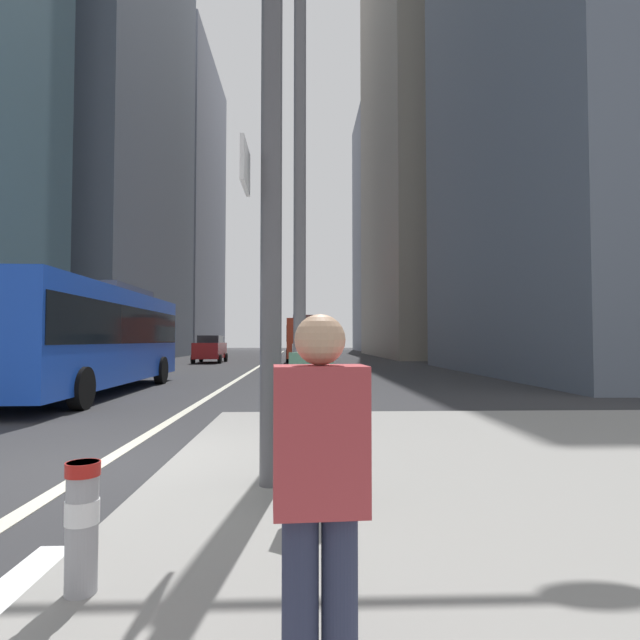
% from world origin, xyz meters
% --- Properties ---
extents(ground_plane, '(160.00, 160.00, 0.00)m').
position_xyz_m(ground_plane, '(0.00, 20.00, 0.00)').
color(ground_plane, '#303033').
extents(median_island, '(9.00, 10.00, 0.15)m').
position_xyz_m(median_island, '(5.50, -1.00, 0.07)').
color(median_island, gray).
rests_on(median_island, ground).
extents(lane_centre_line, '(0.20, 80.00, 0.01)m').
position_xyz_m(lane_centre_line, '(0.00, 30.00, 0.01)').
color(lane_centre_line, beige).
rests_on(lane_centre_line, ground).
extents(office_tower_left_mid, '(13.89, 23.48, 42.23)m').
position_xyz_m(office_tower_left_mid, '(-16.00, 36.97, 21.12)').
color(office_tower_left_mid, slate).
rests_on(office_tower_left_mid, ground).
extents(office_tower_left_far, '(12.25, 23.53, 41.34)m').
position_xyz_m(office_tower_left_far, '(-16.00, 65.39, 20.67)').
color(office_tower_left_far, slate).
rests_on(office_tower_left_far, ground).
extents(office_tower_right_mid, '(13.91, 24.67, 46.57)m').
position_xyz_m(office_tower_right_mid, '(17.00, 44.37, 23.28)').
color(office_tower_right_mid, gray).
rests_on(office_tower_right_mid, ground).
extents(office_tower_right_far, '(11.80, 16.98, 36.26)m').
position_xyz_m(office_tower_right_far, '(17.00, 69.59, 18.13)').
color(office_tower_right_far, slate).
rests_on(office_tower_right_far, ground).
extents(city_bus_blue_oncoming, '(2.81, 11.09, 3.40)m').
position_xyz_m(city_bus_blue_oncoming, '(-3.74, 9.09, 1.84)').
color(city_bus_blue_oncoming, blue).
rests_on(city_bus_blue_oncoming, ground).
extents(city_bus_red_receding, '(2.79, 11.02, 3.40)m').
position_xyz_m(city_bus_red_receding, '(2.92, 33.03, 1.84)').
color(city_bus_red_receding, red).
rests_on(city_bus_red_receding, ground).
extents(car_oncoming_mid, '(2.08, 4.44, 1.94)m').
position_xyz_m(car_oncoming_mid, '(-3.94, 30.38, 0.99)').
color(car_oncoming_mid, maroon).
rests_on(car_oncoming_mid, ground).
extents(car_receding_near, '(2.20, 4.59, 1.94)m').
position_xyz_m(car_receding_near, '(3.07, 19.97, 0.99)').
color(car_receding_near, '#B2A899').
rests_on(car_receding_near, ground).
extents(traffic_signal_gantry, '(6.85, 0.65, 6.00)m').
position_xyz_m(traffic_signal_gantry, '(-0.02, -1.30, 4.15)').
color(traffic_signal_gantry, '#515156').
rests_on(traffic_signal_gantry, median_island).
extents(street_lamp_post, '(5.50, 0.32, 8.00)m').
position_xyz_m(street_lamp_post, '(2.58, 1.70, 5.28)').
color(street_lamp_post, '#56565B').
rests_on(street_lamp_post, median_island).
extents(bollard_left, '(0.20, 0.20, 0.75)m').
position_xyz_m(bollard_left, '(1.33, -3.46, 0.57)').
color(bollard_left, '#99999E').
rests_on(bollard_left, median_island).
extents(pedestrian_railing, '(0.06, 3.08, 0.98)m').
position_xyz_m(pedestrian_railing, '(2.80, 0.07, 0.84)').
color(pedestrian_railing, black).
rests_on(pedestrian_railing, median_island).
extents(pedestrian_waiting, '(0.41, 0.45, 1.57)m').
position_xyz_m(pedestrian_waiting, '(2.70, -1.89, 1.01)').
color(pedestrian_waiting, '#423D38').
rests_on(pedestrian_waiting, median_island).
extents(pedestrian_walking, '(0.39, 0.26, 1.58)m').
position_xyz_m(pedestrian_walking, '(2.69, -4.42, 1.02)').
color(pedestrian_walking, '#2D334C').
rests_on(pedestrian_walking, median_island).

